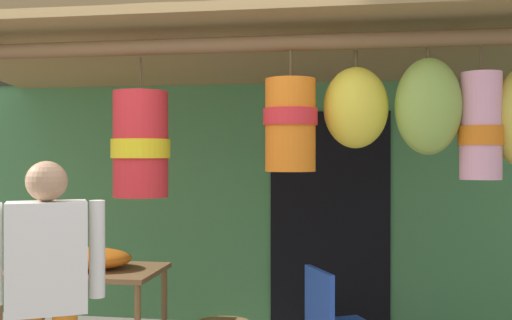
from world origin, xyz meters
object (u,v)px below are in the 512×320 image
(flower_heap_on_table, at_px, (91,258))
(shopper_by_bananas, at_px, (47,285))
(folding_chair, at_px, (333,319))
(display_table, at_px, (86,277))

(flower_heap_on_table, xyz_separation_m, shopper_by_bananas, (0.53, -1.68, 0.17))
(flower_heap_on_table, bearing_deg, folding_chair, -17.06)
(display_table, height_order, folding_chair, folding_chair)
(flower_heap_on_table, height_order, shopper_by_bananas, shopper_by_bananas)
(display_table, height_order, shopper_by_bananas, shopper_by_bananas)
(display_table, bearing_deg, shopper_by_bananas, -71.12)
(display_table, height_order, flower_heap_on_table, flower_heap_on_table)
(flower_heap_on_table, xyz_separation_m, folding_chair, (1.99, -0.61, -0.25))
(flower_heap_on_table, relative_size, folding_chair, 0.84)
(flower_heap_on_table, bearing_deg, display_table, 174.98)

